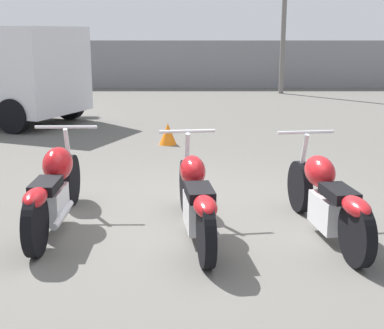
% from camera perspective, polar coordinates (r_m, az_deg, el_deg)
% --- Properties ---
extents(ground_plane, '(60.00, 60.00, 0.00)m').
position_cam_1_polar(ground_plane, '(5.85, 0.00, -5.85)').
color(ground_plane, '#5B5954').
extents(fence_back, '(40.00, 0.04, 1.69)m').
position_cam_1_polar(fence_back, '(19.59, 0.07, 10.63)').
color(fence_back, gray).
rests_on(fence_back, ground_plane).
extents(motorcycle_slot_0, '(0.70, 2.10, 0.96)m').
position_cam_1_polar(motorcycle_slot_0, '(5.67, -14.38, -2.47)').
color(motorcycle_slot_0, black).
rests_on(motorcycle_slot_0, ground_plane).
extents(motorcycle_slot_1, '(0.61, 2.08, 0.96)m').
position_cam_1_polar(motorcycle_slot_1, '(5.24, 0.49, -3.63)').
color(motorcycle_slot_1, black).
rests_on(motorcycle_slot_1, ground_plane).
extents(motorcycle_slot_2, '(0.63, 2.05, 0.95)m').
position_cam_1_polar(motorcycle_slot_2, '(5.42, 14.28, -3.45)').
color(motorcycle_slot_2, black).
rests_on(motorcycle_slot_2, ground_plane).
extents(traffic_cone_near, '(0.32, 0.32, 0.39)m').
position_cam_1_polar(traffic_cone_near, '(9.67, -2.50, 3.29)').
color(traffic_cone_near, orange).
rests_on(traffic_cone_near, ground_plane).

